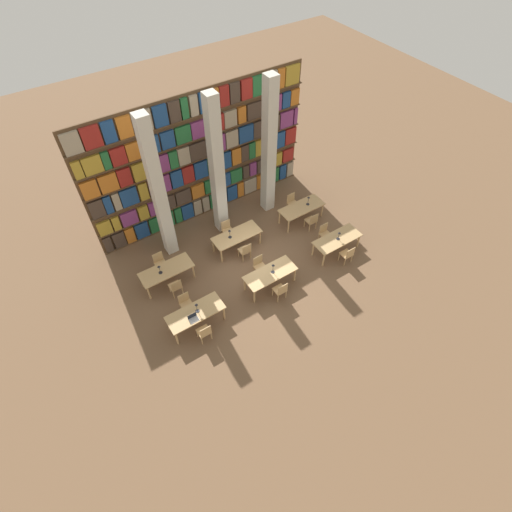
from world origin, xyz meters
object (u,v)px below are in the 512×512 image
(pillar_right, at_px, (269,150))
(desk_lamp_0, at_px, (197,306))
(desk_lamp_3, at_px, (159,268))
(chair_8, at_px, (245,250))
(chair_9, at_px, (227,230))
(chair_1, at_px, (186,303))
(chair_7, at_px, (160,262))
(desk_lamp_1, at_px, (273,267))
(chair_6, at_px, (176,286))
(laptop, at_px, (193,319))
(chair_11, at_px, (292,202))
(chair_5, at_px, (325,233))
(chair_2, at_px, (281,290))
(desk_lamp_5, at_px, (308,199))
(pillar_left, at_px, (158,192))
(reading_table_3, at_px, (167,271))
(desk_lamp_2, at_px, (339,234))
(reading_table_4, at_px, (237,236))
(chair_4, at_px, (348,254))
(reading_table_0, at_px, (195,314))
(reading_table_2, at_px, (337,240))
(chair_0, at_px, (204,332))
(desk_lamp_4, at_px, (230,232))
(chair_10, at_px, (312,221))
(pillar_center, at_px, (217,170))
(reading_table_1, at_px, (270,274))

(pillar_right, distance_m, desk_lamp_0, 6.85)
(desk_lamp_3, relative_size, chair_8, 0.46)
(chair_9, bearing_deg, desk_lamp_0, 45.84)
(chair_1, xyz_separation_m, chair_7, (0.02, 2.23, 0.00))
(desk_lamp_1, distance_m, chair_6, 3.61)
(chair_8, bearing_deg, laptop, -149.93)
(chair_11, bearing_deg, chair_5, 89.62)
(chair_2, bearing_deg, desk_lamp_1, 80.55)
(laptop, relative_size, desk_lamp_1, 0.72)
(desk_lamp_5, bearing_deg, desk_lamp_0, -161.08)
(pillar_left, xyz_separation_m, reading_table_3, (-0.80, -1.47, -2.35))
(pillar_right, distance_m, desk_lamp_5, 2.69)
(chair_5, bearing_deg, chair_11, -90.38)
(desk_lamp_2, relative_size, chair_6, 0.45)
(reading_table_4, bearing_deg, chair_4, -43.65)
(reading_table_0, relative_size, desk_lamp_5, 4.49)
(chair_4, bearing_deg, chair_1, 167.47)
(chair_4, bearing_deg, laptop, 175.59)
(desk_lamp_1, relative_size, chair_8, 0.51)
(reading_table_2, distance_m, reading_table_3, 6.70)
(chair_6, relative_size, chair_11, 1.00)
(laptop, relative_size, chair_9, 0.37)
(chair_0, distance_m, reading_table_4, 4.34)
(chair_1, height_order, laptop, laptop)
(laptop, relative_size, desk_lamp_2, 0.83)
(desk_lamp_4, xyz_separation_m, chair_10, (3.49, -0.83, -0.55))
(laptop, xyz_separation_m, chair_7, (0.15, 3.14, -0.30))
(chair_7, relative_size, chair_11, 1.00)
(chair_4, xyz_separation_m, chair_10, (0.01, 2.24, 0.00))
(laptop, bearing_deg, desk_lamp_4, 41.08)
(chair_0, bearing_deg, chair_4, -0.15)
(pillar_center, xyz_separation_m, reading_table_1, (-0.05, -3.70, -2.35))
(chair_10, bearing_deg, pillar_right, 109.55)
(reading_table_0, distance_m, desk_lamp_5, 6.92)
(desk_lamp_3, bearing_deg, reading_table_1, -33.36)
(pillar_right, distance_m, chair_5, 4.02)
(chair_10, bearing_deg, desk_lamp_4, 166.69)
(laptop, relative_size, reading_table_3, 0.16)
(reading_table_0, relative_size, chair_1, 2.28)
(chair_1, relative_size, chair_4, 1.00)
(chair_5, height_order, reading_table_4, chair_5)
(chair_11, bearing_deg, chair_8, 21.46)
(reading_table_0, height_order, reading_table_4, same)
(chair_0, bearing_deg, laptop, 104.94)
(desk_lamp_1, distance_m, chair_8, 1.75)
(desk_lamp_1, bearing_deg, desk_lamp_2, -0.75)
(reading_table_1, distance_m, chair_11, 4.32)
(desk_lamp_1, bearing_deg, desk_lamp_5, 33.40)
(chair_0, xyz_separation_m, reading_table_4, (3.11, 3.03, 0.18))
(reading_table_0, relative_size, reading_table_3, 1.00)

